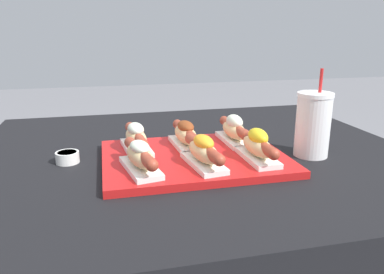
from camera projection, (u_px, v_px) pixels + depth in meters
patio_table at (194, 261)px, 1.13m from camera, size 1.18×1.01×0.71m
serving_tray at (194, 158)px, 0.94m from camera, size 0.45×0.35×0.02m
hot_dog_0 at (140, 156)px, 0.83m from camera, size 0.09×0.19×0.07m
hot_dog_1 at (203, 151)px, 0.86m from camera, size 0.08×0.20×0.07m
hot_dog_2 at (258, 146)px, 0.89m from camera, size 0.06×0.20×0.08m
hot_dog_3 at (136, 137)px, 0.96m from camera, size 0.08×0.20×0.07m
hot_dog_4 at (186, 134)px, 0.99m from camera, size 0.07×0.20×0.07m
hot_dog_5 at (234, 130)px, 1.03m from camera, size 0.06×0.20×0.08m
sauce_bowl at (67, 157)px, 0.93m from camera, size 0.06×0.06×0.03m
drink_cup at (313, 124)px, 0.96m from camera, size 0.09×0.09×0.23m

